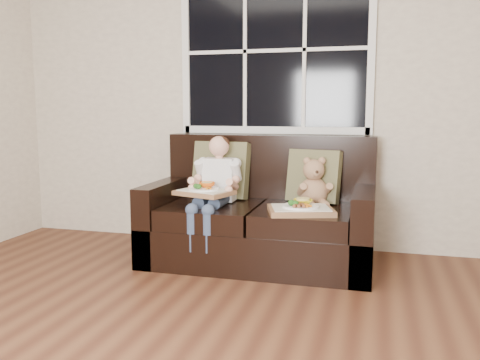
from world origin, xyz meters
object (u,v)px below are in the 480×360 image
(child, at_px, (216,181))
(teddy_bear, at_px, (313,185))
(tray_left, at_px, (205,191))
(tray_right, at_px, (301,209))
(loveseat, at_px, (261,221))

(child, distance_m, teddy_bear, 0.74)
(tray_left, height_order, tray_right, tray_left)
(loveseat, height_order, tray_left, loveseat)
(child, xyz_separation_m, teddy_bear, (0.73, 0.14, -0.03))
(teddy_bear, height_order, tray_right, teddy_bear)
(child, bearing_deg, teddy_bear, 10.86)
(tray_left, bearing_deg, tray_right, 15.67)
(child, xyz_separation_m, tray_left, (-0.03, -0.16, -0.05))
(loveseat, bearing_deg, tray_right, -40.42)
(teddy_bear, relative_size, tray_left, 0.84)
(loveseat, bearing_deg, tray_left, -143.33)
(tray_left, bearing_deg, teddy_bear, 38.94)
(child, height_order, tray_left, child)
(teddy_bear, xyz_separation_m, tray_right, (-0.05, -0.32, -0.12))
(child, height_order, teddy_bear, child)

